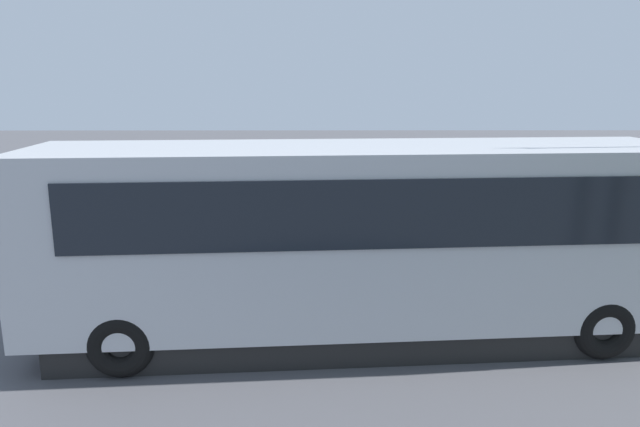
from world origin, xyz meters
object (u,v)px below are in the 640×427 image
object	(u,v)px
parked_motorcycle_silver	(308,271)
stunt_motorcycle	(277,197)
tour_bus	(359,243)
traffic_cone	(358,214)
spectator_far_left	(381,239)
spectator_left	(334,236)
spectator_centre	(291,239)

from	to	relation	value
parked_motorcycle_silver	stunt_motorcycle	distance (m)	5.21
tour_bus	traffic_cone	size ratio (longest dim) A/B	16.90
spectator_far_left	spectator_left	xyz separation A→B (m)	(1.00, 0.06, 0.09)
stunt_motorcycle	spectator_left	bearing A→B (deg)	108.47
spectator_far_left	stunt_motorcycle	distance (m)	5.13
spectator_centre	parked_motorcycle_silver	xyz separation A→B (m)	(-0.38, 0.67, -0.50)
tour_bus	spectator_far_left	bearing A→B (deg)	-103.60
tour_bus	spectator_far_left	world-z (taller)	tour_bus
traffic_cone	spectator_left	bearing A→B (deg)	80.76
tour_bus	traffic_cone	xyz separation A→B (m)	(-0.55, -8.18, -1.34)
spectator_left	parked_motorcycle_silver	bearing A→B (deg)	46.07
traffic_cone	spectator_far_left	bearing A→B (deg)	91.07
spectator_left	traffic_cone	xyz separation A→B (m)	(-0.90, -5.53, -0.77)
tour_bus	spectator_left	size ratio (longest dim) A/B	5.94
tour_bus	spectator_left	xyz separation A→B (m)	(0.34, -2.65, -0.57)
spectator_left	traffic_cone	world-z (taller)	spectator_left
tour_bus	parked_motorcycle_silver	distance (m)	2.55
spectator_far_left	stunt_motorcycle	size ratio (longest dim) A/B	0.90
tour_bus	traffic_cone	distance (m)	8.31
tour_bus	spectator_left	bearing A→B (deg)	-82.58
tour_bus	traffic_cone	bearing A→B (deg)	-93.88
parked_motorcycle_silver	tour_bus	bearing A→B (deg)	112.68
spectator_centre	parked_motorcycle_silver	bearing A→B (deg)	119.29
tour_bus	parked_motorcycle_silver	xyz separation A→B (m)	(0.88, -2.10, -1.16)
spectator_left	spectator_centre	distance (m)	0.92
spectator_left	spectator_centre	size ratio (longest dim) A/B	1.08
spectator_centre	parked_motorcycle_silver	world-z (taller)	spectator_centre
tour_bus	spectator_far_left	size ratio (longest dim) A/B	6.37
traffic_cone	parked_motorcycle_silver	bearing A→B (deg)	76.76
spectator_far_left	traffic_cone	bearing A→B (deg)	-88.93
tour_bus	parked_motorcycle_silver	world-z (taller)	tour_bus
spectator_far_left	stunt_motorcycle	bearing A→B (deg)	-60.62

